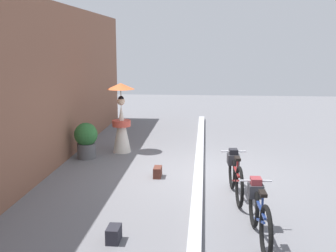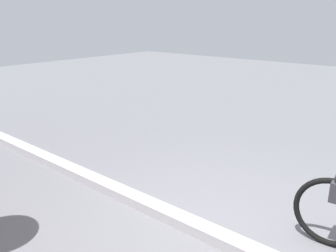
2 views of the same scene
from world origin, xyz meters
name	(u,v)px [view 1 (image 1 of 2)]	position (x,y,z in m)	size (l,w,h in m)	color
ground_plane	(199,174)	(0.00, 0.00, 0.00)	(30.00, 30.00, 0.00)	slate
building_wall	(42,88)	(0.00, 3.48, 1.89)	(14.00, 0.40, 3.79)	brown
sidewalk_curb	(199,171)	(0.00, 0.00, 0.06)	(14.00, 0.20, 0.12)	#B2B2B7
bicycle_near_officer	(235,174)	(-1.30, -0.70, 0.44)	(1.74, 0.48, 0.83)	black
bicycle_far_side	(259,211)	(-3.09, -0.92, 0.43)	(1.78, 0.48, 0.83)	black
person_with_parasol	(121,119)	(1.80, 2.08, 0.89)	(0.73, 0.73, 1.84)	silver
potted_plant_by_door	(87,139)	(1.12, 2.84, 0.50)	(0.60, 0.59, 0.91)	#59595B
backpack_on_pavement	(158,172)	(-0.30, 0.88, 0.12)	(0.34, 0.16, 0.22)	#592D23
backpack_spare	(114,234)	(-3.37, 1.17, 0.12)	(0.31, 0.19, 0.23)	#26262D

